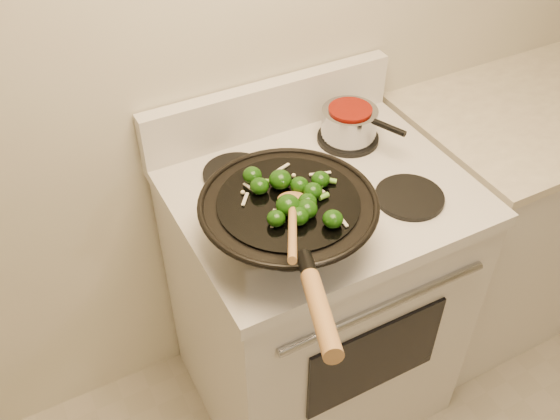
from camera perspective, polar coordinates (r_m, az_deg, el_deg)
stove at (r=1.99m, az=3.13°, el=-7.88°), size 0.78×0.67×1.08m
counter_unit at (r=2.44m, az=20.22°, el=-0.16°), size 0.84×0.62×0.91m
wok at (r=1.44m, az=0.78°, el=-0.96°), size 0.42×0.67×0.22m
stirfry at (r=1.40m, az=1.26°, el=1.24°), size 0.24×0.26×0.05m
wooden_spoon at (r=1.32m, az=1.15°, el=-0.46°), size 0.19×0.29×0.11m
saucepan at (r=1.81m, az=6.39°, el=7.92°), size 0.16×0.25×0.10m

